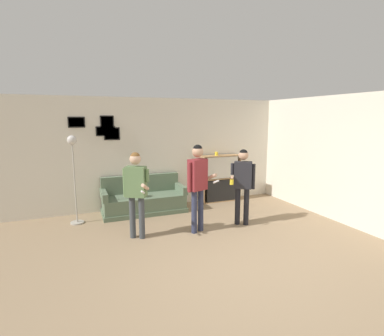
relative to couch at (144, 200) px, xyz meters
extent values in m
plane|color=#937A5B|center=(0.79, -3.30, -0.28)|extent=(20.00, 20.00, 0.00)
cube|color=silver|center=(0.79, 0.42, 1.07)|extent=(8.31, 0.06, 2.70)
cube|color=black|center=(-0.62, 0.38, 1.57)|extent=(0.36, 0.02, 0.29)
cube|color=gray|center=(-0.62, 0.37, 1.57)|extent=(0.31, 0.01, 0.25)
cube|color=black|center=(-1.38, 0.38, 1.84)|extent=(0.36, 0.02, 0.24)
cube|color=gray|center=(-1.38, 0.37, 1.84)|extent=(0.31, 0.01, 0.19)
cube|color=black|center=(-0.76, 0.38, 1.63)|extent=(0.43, 0.02, 0.22)
cube|color=gray|center=(-0.76, 0.37, 1.63)|extent=(0.39, 0.01, 0.18)
cube|color=black|center=(-0.72, 0.38, 1.84)|extent=(0.30, 0.02, 0.29)
cube|color=beige|center=(-0.72, 0.37, 1.84)|extent=(0.26, 0.01, 0.25)
cube|color=silver|center=(3.77, -1.45, 1.07)|extent=(0.06, 6.09, 2.70)
cube|color=#5B7056|center=(0.00, -0.05, -0.23)|extent=(1.94, 0.80, 0.10)
cube|color=#5B7056|center=(0.00, -0.05, -0.02)|extent=(1.88, 0.74, 0.32)
cube|color=#5B7056|center=(0.00, 0.28, 0.35)|extent=(1.88, 0.14, 0.43)
cube|color=#5B7056|center=(-0.91, -0.05, 0.23)|extent=(0.12, 0.74, 0.18)
cube|color=#5B7056|center=(0.91, -0.05, 0.23)|extent=(0.12, 0.74, 0.18)
cube|color=#A87F51|center=(1.60, 0.20, 0.34)|extent=(0.02, 0.30, 1.24)
cube|color=#A87F51|center=(2.66, 0.20, 0.34)|extent=(0.02, 0.30, 1.24)
cube|color=#A87F51|center=(2.13, 0.34, 0.34)|extent=(1.08, 0.01, 1.24)
cube|color=#A87F51|center=(2.13, 0.20, -0.27)|extent=(1.04, 0.30, 0.02)
cube|color=#A87F51|center=(2.13, 0.20, 0.95)|extent=(1.04, 0.30, 0.02)
cube|color=#A87F51|center=(2.13, 0.20, 0.34)|extent=(1.04, 0.30, 0.02)
cube|color=black|center=(2.13, 0.19, 0.02)|extent=(0.89, 0.26, 0.57)
cube|color=beige|center=(2.13, 0.19, 0.64)|extent=(0.89, 0.26, 0.57)
cylinder|color=#ADA89E|center=(-1.50, -0.24, -0.27)|extent=(0.28, 0.28, 0.03)
cylinder|color=#ADA89E|center=(-1.50, -0.24, 0.58)|extent=(0.03, 0.03, 1.66)
sphere|color=silver|center=(-1.50, -0.24, 1.49)|extent=(0.19, 0.19, 0.19)
cylinder|color=#3D4247|center=(-0.53, -1.45, 0.11)|extent=(0.11, 0.11, 0.79)
cylinder|color=#3D4247|center=(-0.38, -1.54, 0.11)|extent=(0.11, 0.11, 0.79)
cube|color=#5B7A4C|center=(-0.46, -1.50, 0.79)|extent=(0.41, 0.36, 0.56)
sphere|color=#D1A889|center=(-0.46, -1.50, 1.21)|extent=(0.21, 0.21, 0.21)
sphere|color=brown|center=(-0.46, -1.50, 1.24)|extent=(0.17, 0.17, 0.17)
cylinder|color=#5B7A4C|center=(-0.27, -1.61, 0.91)|extent=(0.07, 0.07, 0.24)
cylinder|color=#D1A889|center=(-0.34, -1.72, 0.73)|extent=(0.20, 0.28, 0.18)
cylinder|color=white|center=(-0.41, -1.83, 0.67)|extent=(0.10, 0.14, 0.09)
cylinder|color=#5B7A4C|center=(-0.64, -1.39, 0.77)|extent=(0.07, 0.07, 0.53)
cylinder|color=#2D334C|center=(0.62, -1.66, 0.14)|extent=(0.11, 0.11, 0.85)
cylinder|color=#2D334C|center=(0.79, -1.60, 0.14)|extent=(0.11, 0.11, 0.85)
cube|color=maroon|center=(0.70, -1.63, 0.86)|extent=(0.41, 0.32, 0.60)
sphere|color=tan|center=(0.70, -1.63, 1.31)|extent=(0.22, 0.22, 0.22)
sphere|color=black|center=(0.70, -1.63, 1.35)|extent=(0.19, 0.19, 0.19)
cylinder|color=maroon|center=(0.90, -1.55, 1.00)|extent=(0.07, 0.07, 0.25)
cylinder|color=tan|center=(0.95, -1.68, 0.80)|extent=(0.17, 0.31, 0.19)
cylinder|color=white|center=(1.01, -1.81, 0.74)|extent=(0.08, 0.14, 0.09)
cylinder|color=maroon|center=(0.50, -1.71, 0.84)|extent=(0.07, 0.07, 0.56)
cylinder|color=black|center=(1.65, -1.55, 0.11)|extent=(0.11, 0.11, 0.78)
cylinder|color=black|center=(1.80, -1.64, 0.11)|extent=(0.11, 0.11, 0.78)
cube|color=#232328|center=(1.72, -1.60, 0.78)|extent=(0.41, 0.36, 0.55)
sphere|color=tan|center=(1.72, -1.60, 1.19)|extent=(0.20, 0.20, 0.20)
sphere|color=black|center=(1.72, -1.60, 1.22)|extent=(0.17, 0.17, 0.17)
cylinder|color=#232328|center=(1.91, -1.71, 0.75)|extent=(0.07, 0.07, 0.52)
cylinder|color=#232328|center=(1.54, -1.48, 0.90)|extent=(0.07, 0.07, 0.23)
cylinder|color=tan|center=(1.47, -1.59, 0.72)|extent=(0.20, 0.28, 0.18)
cylinder|color=yellow|center=(1.41, -1.71, 0.68)|extent=(0.08, 0.08, 0.10)
cylinder|color=yellow|center=(2.01, 0.20, 1.01)|extent=(0.09, 0.09, 0.09)
camera|label=1|loc=(-1.48, -6.81, 1.95)|focal=28.00mm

